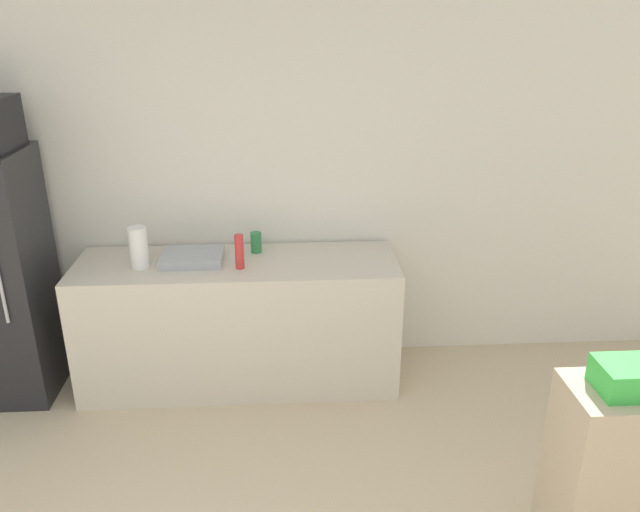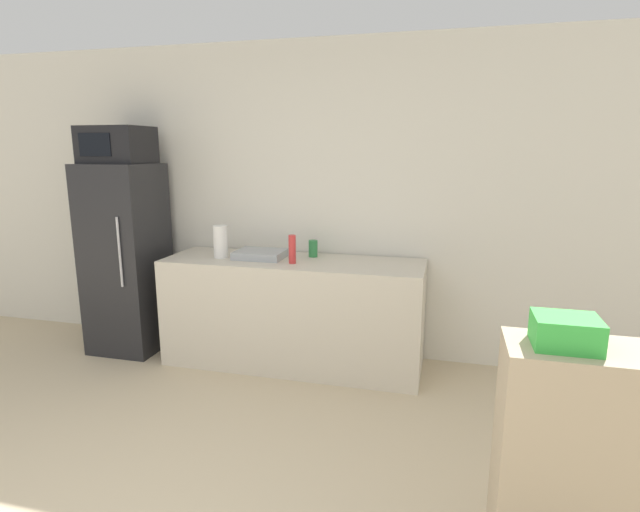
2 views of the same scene
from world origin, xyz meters
name	(u,v)px [view 1 (image 1 of 2)]	position (x,y,z in m)	size (l,w,h in m)	color
wall_back	(217,182)	(0.00, 3.01, 1.30)	(8.00, 0.06, 2.60)	silver
counter	(240,322)	(0.14, 2.63, 0.44)	(2.07, 0.65, 0.87)	beige
sink_basin	(192,257)	(-0.15, 2.65, 0.90)	(0.39, 0.31, 0.06)	#9EA3A8
bottle_tall	(239,252)	(0.17, 2.52, 0.98)	(0.06, 0.06, 0.22)	red
bottle_short	(256,242)	(0.26, 2.80, 0.94)	(0.07, 0.07, 0.14)	#2D7F42
basket	(628,377)	(1.77, 0.89, 1.06)	(0.24, 0.20, 0.12)	green
paper_towel_roll	(139,247)	(-0.46, 2.58, 1.00)	(0.12, 0.12, 0.26)	white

